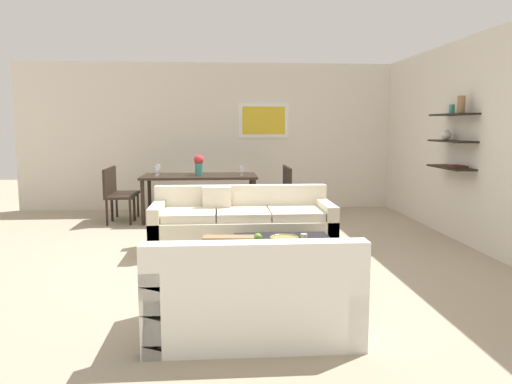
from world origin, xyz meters
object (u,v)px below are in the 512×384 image
Objects in this scene: dining_table at (200,179)px; dining_chair_left_near at (115,192)px; loveseat_white at (252,295)px; apple_on_coffee_table at (258,237)px; candle_jar at (304,238)px; wine_glass_right_near at (242,169)px; sofa_beige at (242,227)px; dining_chair_left_far at (119,189)px; wine_glass_left_near at (156,169)px; coffee_table at (285,261)px; centerpiece_vase at (199,164)px; dining_chair_right_near at (282,191)px; wine_glass_left_far at (158,167)px; decorative_bowl at (284,239)px; dining_chair_right_far at (279,188)px.

dining_chair_left_near is (-1.34, -0.20, -0.18)m from dining_table.
apple_on_coffee_table is at bearing 83.60° from loveseat_white.
wine_glass_right_near is (-0.49, 3.16, 0.44)m from candle_jar.
sofa_beige is 2.55× the size of dining_chair_left_far.
coffee_table is at bearing -62.30° from wine_glass_left_near.
coffee_table is at bearing -73.21° from centerpiece_vase.
centerpiece_vase reaches higher than sofa_beige.
loveseat_white is 5.16m from dining_chair_left_far.
candle_jar is 0.93× the size of apple_on_coffee_table.
dining_table is 5.64× the size of centerpiece_vase.
wine_glass_right_near is (0.08, 1.94, 0.57)m from sofa_beige.
wine_glass_right_near reaches higher than dining_chair_left_near.
dining_chair_right_near is 2.09m from wine_glass_left_far.
dining_chair_left_near reaches higher than sofa_beige.
candle_jar is (0.21, 0.05, 0.00)m from decorative_bowl.
candle_jar is at bearing -70.09° from dining_table.
coffee_table is at bearing -169.30° from candle_jar.
candle_jar is (0.20, 0.04, 0.23)m from coffee_table.
centerpiece_vase reaches higher than loveseat_white.
loveseat_white is at bearing -91.68° from wine_glass_right_near.
apple_on_coffee_table is 0.55× the size of wine_glass_right_near.
dining_chair_right_near is at bearing -7.79° from wine_glass_right_near.
wine_glass_right_near is at bearing 172.21° from dining_chair_right_near.
dining_table is at bearing 102.45° from apple_on_coffee_table.
dining_chair_right_far is (0.78, 4.79, 0.21)m from loveseat_white.
coffee_table is 1.15× the size of dining_chair_right_far.
centerpiece_vase is at bearing 171.58° from wine_glass_right_near.
decorative_bowl reaches higher than coffee_table.
wine_glass_left_far reaches higher than apple_on_coffee_table.
dining_table reaches higher than decorative_bowl.
centerpiece_vase reaches higher than wine_glass_right_near.
dining_table is 0.73m from wine_glass_left_far.
candle_jar is 3.48m from dining_table.
dining_chair_right_far is at bearing 2.51° from wine_glass_left_far.
apple_on_coffee_table is at bearing -67.19° from wine_glass_left_far.
wine_glass_left_far is at bearing 116.18° from coffee_table.
wine_glass_left_far reaches higher than candle_jar.
candle_jar is at bearing -53.91° from dining_chair_left_far.
wine_glass_left_far reaches higher than sofa_beige.
dining_chair_right_far is at bearing 90.00° from dining_chair_right_near.
decorative_bowl is 3.53m from dining_chair_right_far.
wine_glass_left_far is (-1.25, 4.70, 0.58)m from loveseat_white.
loveseat_white is 1.75× the size of dining_chair_left_far.
wine_glass_left_far is 1.13× the size of wine_glass_left_near.
decorative_bowl is 4.20m from dining_chair_left_far.
sofa_beige is 7.71× the size of decorative_bowl.
coffee_table is at bearing -84.71° from wine_glass_right_near.
sofa_beige is 1.35m from candle_jar.
dining_chair_left_far is (-1.90, 4.79, 0.21)m from loveseat_white.
wine_glass_left_far is at bearing 90.00° from wine_glass_left_near.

